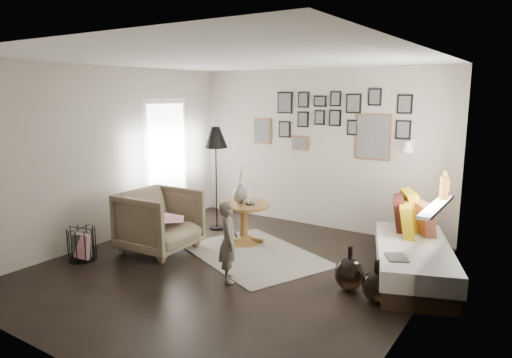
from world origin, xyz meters
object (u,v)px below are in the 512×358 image
Objects in this scene: vase at (240,192)px; magazine_basket at (82,244)px; demijohn_large at (349,273)px; armchair at (160,221)px; pedestal_table at (244,225)px; demijohn_small at (376,286)px; floor_lamp at (216,141)px; daybed at (415,254)px; child at (228,241)px.

vase is 2.30m from magazine_basket.
demijohn_large is (2.03, -0.73, -0.57)m from vase.
pedestal_table is at bearing -43.03° from armchair.
demijohn_large is 0.37m from demijohn_small.
pedestal_table reaches higher than magazine_basket.
demijohn_small is at bearing -20.99° from floor_lamp.
pedestal_table is at bearing 161.77° from daybed.
floor_lamp is at bearing 154.85° from vase.
child is (-1.31, -0.53, 0.29)m from demijohn_large.
daybed is at bearing 25.52° from magazine_basket.
magazine_basket is at bearing 65.44° from child.
demijohn_small is at bearing -19.90° from pedestal_table.
floor_lamp reaches higher than daybed.
armchair is (-3.27, -1.01, 0.15)m from daybed.
armchair is at bearing -90.12° from floor_lamp.
daybed is 4.30m from magazine_basket.
daybed is 4.69× the size of magazine_basket.
armchair reaches higher than demijohn_large.
demijohn_small is at bearing -18.92° from demijohn_large.
pedestal_table is 1.50× the size of demijohn_large.
daybed reaches higher than armchair.
pedestal_table is at bearing 51.56° from magazine_basket.
demijohn_small is at bearing -114.94° from child.
vase is at bearing 53.48° from magazine_basket.
armchair is 2.18× the size of magazine_basket.
child reaches higher than pedestal_table.
daybed is at bearing 56.72° from demijohn_large.
child is (1.44, -1.60, -0.96)m from floor_lamp.
demijohn_small is at bearing -120.52° from daybed.
demijohn_small is at bearing -19.71° from vase.
child is at bearing -60.22° from vase.
daybed is at bearing 1.28° from vase.
demijohn_large reaches higher than magazine_basket.
child is (2.06, 0.53, 0.27)m from magazine_basket.
daybed is 2.11× the size of child.
pedestal_table reaches higher than demijohn_large.
daybed is (2.55, 0.06, -0.48)m from vase.
daybed reaches higher than demijohn_large.
armchair is 1.47m from child.
armchair is at bearing 53.71° from magazine_basket.
child reaches higher than demijohn_small.
vase is 1.07× the size of demijohn_large.
demijohn_small is at bearing -90.89° from armchair.
magazine_basket is (-1.41, -1.78, -0.06)m from pedestal_table.
demijohn_small reaches higher than magazine_basket.
child is at bearing -48.13° from floor_lamp.
magazine_basket is 3.53m from demijohn_large.
demijohn_small is (2.38, -0.85, -0.60)m from vase.
magazine_basket is at bearing -126.52° from vase.
pedestal_table is 2.45m from demijohn_small.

